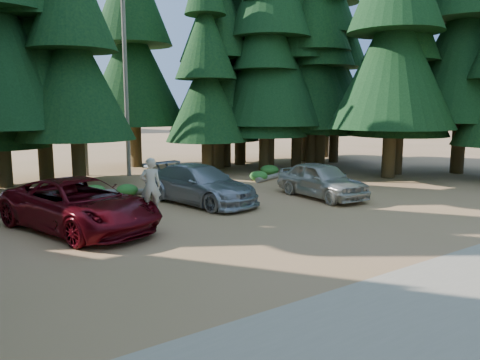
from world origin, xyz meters
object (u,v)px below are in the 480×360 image
(log_right, at_px, (277,175))
(red_pickup, at_px, (79,205))
(frisbee_player, at_px, (151,185))
(silver_minivan_center, at_px, (200,184))
(silver_minivan_right, at_px, (322,180))
(log_left, at_px, (16,210))
(log_mid, at_px, (115,192))

(log_right, bearing_deg, red_pickup, -178.98)
(log_right, bearing_deg, frisbee_player, -168.97)
(red_pickup, relative_size, silver_minivan_center, 1.10)
(silver_minivan_right, distance_m, log_right, 6.13)
(log_left, relative_size, log_right, 0.96)
(silver_minivan_center, distance_m, log_mid, 4.50)
(frisbee_player, distance_m, log_mid, 7.31)
(red_pickup, distance_m, log_right, 13.68)
(red_pickup, distance_m, log_left, 3.96)
(frisbee_player, bearing_deg, silver_minivan_right, -153.73)
(frisbee_player, height_order, log_mid, frisbee_player)
(silver_minivan_right, distance_m, frisbee_player, 8.82)
(silver_minivan_right, bearing_deg, silver_minivan_center, 161.47)
(log_left, distance_m, log_mid, 4.77)
(silver_minivan_right, xyz_separation_m, log_left, (-11.78, 4.18, -0.64))
(silver_minivan_center, distance_m, log_right, 8.13)
(frisbee_player, bearing_deg, log_right, -129.13)
(silver_minivan_right, relative_size, log_right, 1.06)
(silver_minivan_right, distance_m, log_left, 12.52)
(frisbee_player, relative_size, log_mid, 0.54)
(log_mid, relative_size, log_right, 0.76)
(red_pickup, relative_size, log_right, 1.39)
(silver_minivan_right, height_order, frisbee_player, frisbee_player)
(silver_minivan_right, height_order, log_right, silver_minivan_right)
(silver_minivan_center, height_order, log_mid, silver_minivan_center)
(red_pickup, distance_m, silver_minivan_center, 5.62)
(frisbee_player, relative_size, log_right, 0.41)
(silver_minivan_right, xyz_separation_m, log_mid, (-7.32, 5.86, -0.66))
(frisbee_player, relative_size, log_left, 0.43)
(silver_minivan_right, bearing_deg, log_mid, 144.63)
(silver_minivan_right, height_order, log_left, silver_minivan_right)
(silver_minivan_center, distance_m, log_left, 7.09)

